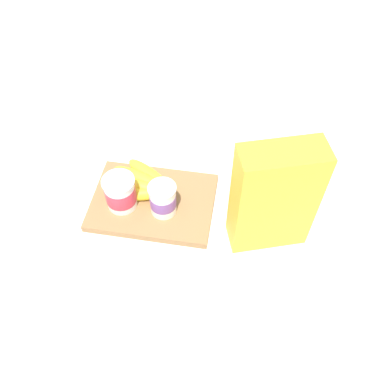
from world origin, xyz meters
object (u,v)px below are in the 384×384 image
at_px(yogurt_cup_back, 120,193).
at_px(banana_bunch, 143,184).
at_px(cutting_board, 153,202).
at_px(cereal_box, 274,198).
at_px(yogurt_cup_front, 163,199).

bearing_deg(yogurt_cup_back, banana_bunch, -125.49).
relative_size(cutting_board, cereal_box, 1.06).
bearing_deg(cereal_box, cutting_board, 152.38).
bearing_deg(yogurt_cup_front, banana_bunch, -42.23).
distance_m(cereal_box, yogurt_cup_back, 0.35).
xyz_separation_m(yogurt_cup_front, banana_bunch, (0.06, -0.06, -0.02)).
height_order(cereal_box, banana_bunch, cereal_box).
bearing_deg(yogurt_cup_back, cutting_board, -160.91).
height_order(yogurt_cup_front, banana_bunch, yogurt_cup_front).
relative_size(cutting_board, yogurt_cup_back, 3.39).
relative_size(cereal_box, banana_bunch, 1.59).
relative_size(yogurt_cup_front, yogurt_cup_back, 0.97).
distance_m(cutting_board, cereal_box, 0.31).
bearing_deg(cutting_board, yogurt_cup_front, 141.85).
xyz_separation_m(cereal_box, banana_bunch, (0.31, -0.07, -0.10)).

